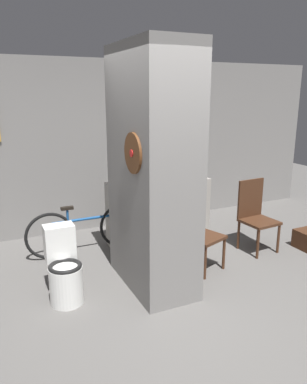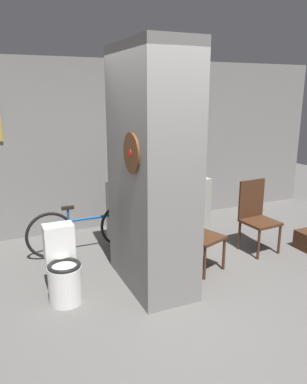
% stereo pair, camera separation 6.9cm
% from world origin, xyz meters
% --- Properties ---
extents(ground_plane, '(14.00, 14.00, 0.00)m').
position_xyz_m(ground_plane, '(0.00, 0.00, 0.00)').
color(ground_plane, '#5B5956').
extents(wall_back, '(8.00, 0.09, 2.60)m').
position_xyz_m(wall_back, '(-0.00, 2.63, 1.30)').
color(wall_back, gray).
rests_on(wall_back, ground_plane).
extents(pillar_center, '(0.64, 1.20, 2.60)m').
position_xyz_m(pillar_center, '(-0.05, 0.60, 1.30)').
color(pillar_center, gray).
rests_on(pillar_center, ground_plane).
extents(counter_shelf, '(1.47, 0.44, 0.91)m').
position_xyz_m(counter_shelf, '(0.55, 1.68, 0.45)').
color(counter_shelf, gray).
rests_on(counter_shelf, ground_plane).
extents(toilet, '(0.35, 0.51, 0.77)m').
position_xyz_m(toilet, '(-1.04, 0.64, 0.33)').
color(toilet, white).
rests_on(toilet, ground_plane).
extents(chair_near_pillar, '(0.54, 0.54, 0.97)m').
position_xyz_m(chair_near_pillar, '(0.61, 0.71, 0.52)').
color(chair_near_pillar, '#422616').
rests_on(chair_near_pillar, ground_plane).
extents(chair_by_doorway, '(0.46, 0.46, 0.97)m').
position_xyz_m(chair_by_doorway, '(1.62, 0.87, 0.52)').
color(chair_by_doorway, '#422616').
rests_on(chair_by_doorway, ground_plane).
extents(bicycle, '(1.62, 0.42, 0.68)m').
position_xyz_m(bicycle, '(-0.50, 1.72, 0.33)').
color(bicycle, black).
rests_on(bicycle, ground_plane).
extents(bottle_tall, '(0.08, 0.08, 0.25)m').
position_xyz_m(bottle_tall, '(0.35, 1.70, 1.00)').
color(bottle_tall, '#267233').
rests_on(bottle_tall, counter_shelf).
extents(bottle_short, '(0.07, 0.07, 0.18)m').
position_xyz_m(bottle_short, '(0.24, 1.64, 0.97)').
color(bottle_short, '#19598C').
rests_on(bottle_short, counter_shelf).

